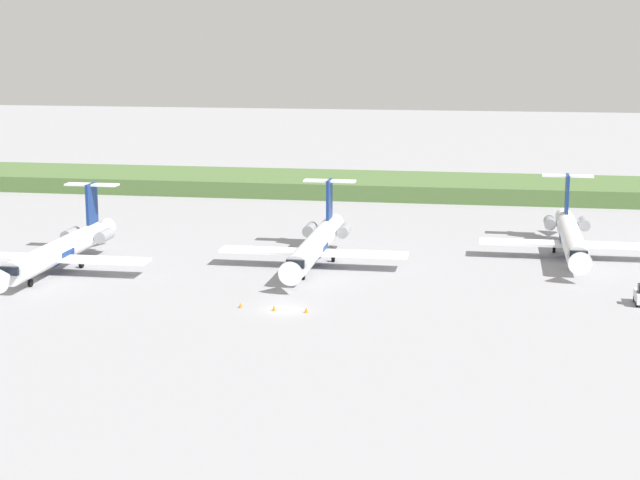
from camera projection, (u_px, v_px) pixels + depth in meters
name	position (u px, v px, depth m)	size (l,w,h in m)	color
ground_plane	(331.00, 250.00, 133.49)	(500.00, 500.00, 0.00)	#939399
grass_berm	(375.00, 185.00, 180.62)	(320.00, 20.00, 2.77)	#4C6B38
regional_jet_second	(59.00, 250.00, 121.34)	(22.81, 31.00, 9.00)	white
regional_jet_third	(316.00, 244.00, 124.63)	(22.81, 31.00, 9.00)	white
regional_jet_fourth	(571.00, 236.00, 129.38)	(22.81, 31.00, 9.00)	white
safety_cone_front_marker	(241.00, 305.00, 105.29)	(0.44, 0.44, 0.55)	orange
safety_cone_mid_marker	(274.00, 308.00, 104.17)	(0.44, 0.44, 0.55)	orange
safety_cone_rear_marker	(306.00, 310.00, 103.44)	(0.44, 0.44, 0.55)	orange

